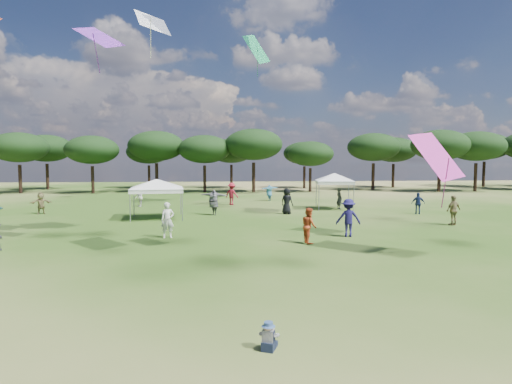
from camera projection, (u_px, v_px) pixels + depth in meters
tree_line at (245, 148)px, 53.93m from camera, size 108.78×17.63×7.77m
tent_left at (157, 181)px, 28.03m from camera, size 6.72×6.72×2.90m
tent_right at (335, 175)px, 33.39m from camera, size 5.58×5.58×3.13m
toddler at (269, 337)px, 8.62m from camera, size 0.44×0.48×0.59m
festival_crowd at (223, 204)px, 28.97m from camera, size 28.79×22.57×1.91m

